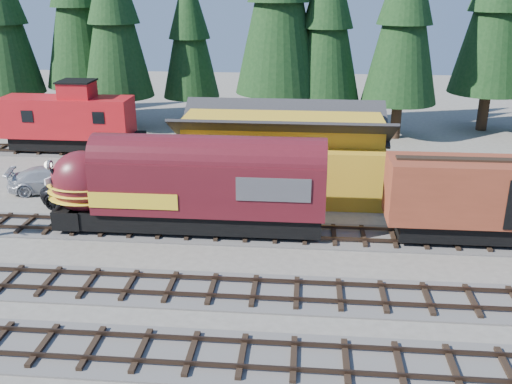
# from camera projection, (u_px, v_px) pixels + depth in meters

# --- Properties ---
(ground) EXTENTS (120.00, 120.00, 0.00)m
(ground) POSITION_uv_depth(u_px,v_px,m) (271.00, 271.00, 25.95)
(ground) COLOR #6B665B
(ground) RESTS_ON ground
(track_siding) EXTENTS (68.00, 3.20, 0.33)m
(track_siding) POSITION_uv_depth(u_px,v_px,m) (473.00, 241.00, 28.83)
(track_siding) COLOR #4C4947
(track_siding) RESTS_ON ground
(track_main_south) EXTENTS (68.00, 3.20, 0.33)m
(track_main_south) POSITION_uv_depth(u_px,v_px,m) (512.00, 304.00, 23.23)
(track_main_south) COLOR #4C4947
(track_main_south) RESTS_ON ground
(track_spur) EXTENTS (32.00, 3.20, 0.33)m
(track_spur) POSITION_uv_depth(u_px,v_px,m) (156.00, 153.00, 43.58)
(track_spur) COLOR #4C4947
(track_spur) RESTS_ON ground
(depot) EXTENTS (12.80, 7.00, 5.30)m
(depot) POSITION_uv_depth(u_px,v_px,m) (282.00, 146.00, 34.73)
(depot) COLOR gold
(depot) RESTS_ON ground
(conifer_backdrop) EXTENTS (80.02, 24.02, 17.38)m
(conifer_backdrop) POSITION_uv_depth(u_px,v_px,m) (360.00, 11.00, 45.02)
(conifer_backdrop) COLOR black
(conifer_backdrop) RESTS_ON ground
(locomotive) EXTENTS (14.50, 2.88, 3.94)m
(locomotive) POSITION_uv_depth(u_px,v_px,m) (180.00, 190.00, 29.29)
(locomotive) COLOR black
(locomotive) RESTS_ON ground
(caboose) EXTENTS (9.80, 2.84, 5.10)m
(caboose) POSITION_uv_depth(u_px,v_px,m) (69.00, 120.00, 43.27)
(caboose) COLOR black
(caboose) RESTS_ON ground
(pickup_truck_a) EXTENTS (6.46, 3.58, 1.71)m
(pickup_truck_a) POSITION_uv_depth(u_px,v_px,m) (97.00, 192.00, 33.34)
(pickup_truck_a) COLOR black
(pickup_truck_a) RESTS_ON ground
(pickup_truck_b) EXTENTS (5.73, 3.36, 1.56)m
(pickup_truck_b) POSITION_uv_depth(u_px,v_px,m) (53.00, 180.00, 35.62)
(pickup_truck_b) COLOR #B6B9BE
(pickup_truck_b) RESTS_ON ground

